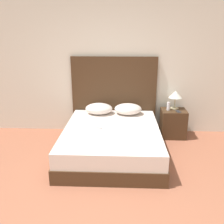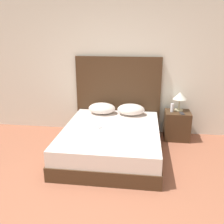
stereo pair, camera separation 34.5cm
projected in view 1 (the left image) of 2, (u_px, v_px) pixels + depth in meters
name	position (u px, v px, depth m)	size (l,w,h in m)	color
ground_plane	(95.00, 217.00, 2.82)	(16.00, 16.00, 0.00)	#9E5B42
wall_back	(108.00, 66.00, 4.90)	(10.00, 0.06, 2.70)	silver
bed	(112.00, 141.00, 4.22)	(1.60, 1.97, 0.46)	#422B19
headboard	(114.00, 95.00, 5.01)	(1.68, 0.05, 1.53)	#422B19
pillow_left	(99.00, 109.00, 4.83)	(0.52, 0.40, 0.21)	silver
pillow_right	(128.00, 109.00, 4.80)	(0.52, 0.40, 0.21)	silver
phone_on_bed	(98.00, 127.00, 4.16)	(0.16, 0.15, 0.01)	#B7B7BC
nightstand	(173.00, 123.00, 4.89)	(0.47, 0.41, 0.55)	#422B19
table_lamp	(175.00, 95.00, 4.80)	(0.25, 0.25, 0.36)	tan
phone_on_nightstand	(178.00, 111.00, 4.70)	(0.09, 0.16, 0.01)	#232328
toiletry_bottle	(168.00, 106.00, 4.77)	(0.06, 0.06, 0.16)	silver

